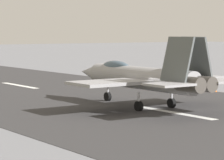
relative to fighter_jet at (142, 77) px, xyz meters
The scene contains 5 objects.
ground_plane 3.99m from the fighter_jet, behind, with size 400.00×400.00×0.00m, color slate.
runway_strip 4.00m from the fighter_jet, behind, with size 240.00×26.00×0.02m.
fighter_jet is the anchor object (origin of this frame).
crew_person 15.11m from the fighter_jet, 40.24° to the right, with size 0.53×0.52×1.56m.
marker_cone_mid 13.77m from the fighter_jet, 69.96° to the right, with size 0.44×0.44×0.55m, color orange.
Camera 1 is at (-31.47, 27.39, 5.96)m, focal length 91.17 mm.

